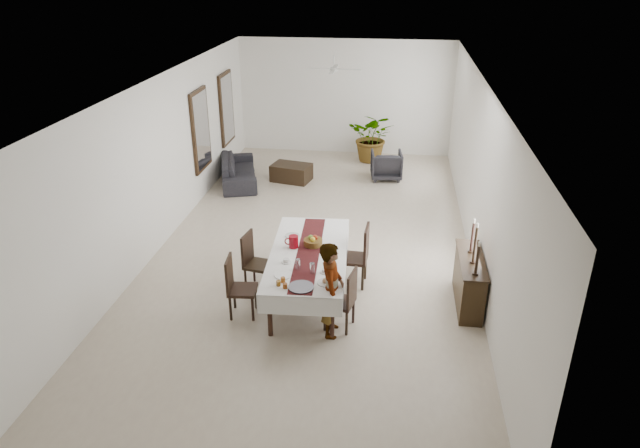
% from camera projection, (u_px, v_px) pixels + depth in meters
% --- Properties ---
extents(floor, '(6.00, 12.00, 0.00)m').
position_uv_depth(floor, '(315.00, 244.00, 11.37)').
color(floor, beige).
rests_on(floor, ground).
extents(ceiling, '(6.00, 12.00, 0.02)m').
position_uv_depth(ceiling, '(315.00, 82.00, 10.02)').
color(ceiling, white).
rests_on(ceiling, wall_back).
extents(wall_back, '(6.00, 0.02, 3.20)m').
position_uv_depth(wall_back, '(345.00, 97.00, 16.08)').
color(wall_back, white).
rests_on(wall_back, floor).
extents(wall_front, '(6.00, 0.02, 3.20)m').
position_uv_depth(wall_front, '(224.00, 381.00, 5.31)').
color(wall_front, white).
rests_on(wall_front, floor).
extents(wall_left, '(0.02, 12.00, 3.20)m').
position_uv_depth(wall_left, '(162.00, 161.00, 11.06)').
color(wall_left, white).
rests_on(wall_left, floor).
extents(wall_right, '(0.02, 12.00, 3.20)m').
position_uv_depth(wall_right, '(479.00, 175.00, 10.33)').
color(wall_right, white).
rests_on(wall_right, floor).
extents(dining_table_top, '(1.19, 2.58, 0.05)m').
position_uv_depth(dining_table_top, '(308.00, 254.00, 9.35)').
color(dining_table_top, black).
rests_on(dining_table_top, table_leg_fl).
extents(table_leg_fl, '(0.08, 0.08, 0.74)m').
position_uv_depth(table_leg_fl, '(270.00, 315.00, 8.47)').
color(table_leg_fl, black).
rests_on(table_leg_fl, floor).
extents(table_leg_fr, '(0.08, 0.08, 0.74)m').
position_uv_depth(table_leg_fr, '(332.00, 317.00, 8.40)').
color(table_leg_fr, black).
rests_on(table_leg_fr, floor).
extents(table_leg_bl, '(0.08, 0.08, 0.74)m').
position_uv_depth(table_leg_bl, '(290.00, 242.00, 10.64)').
color(table_leg_bl, black).
rests_on(table_leg_bl, floor).
extents(table_leg_br, '(0.08, 0.08, 0.74)m').
position_uv_depth(table_leg_br, '(340.00, 244.00, 10.57)').
color(table_leg_br, black).
rests_on(table_leg_br, floor).
extents(tablecloth_top, '(1.39, 2.78, 0.01)m').
position_uv_depth(tablecloth_top, '(308.00, 253.00, 9.34)').
color(tablecloth_top, white).
rests_on(tablecloth_top, dining_table_top).
extents(tablecloth_drape_left, '(0.16, 2.71, 0.32)m').
position_uv_depth(tablecloth_drape_left, '(272.00, 259.00, 9.45)').
color(tablecloth_drape_left, silver).
rests_on(tablecloth_drape_left, dining_table_top).
extents(tablecloth_drape_right, '(0.16, 2.71, 0.32)m').
position_uv_depth(tablecloth_drape_right, '(346.00, 262.00, 9.36)').
color(tablecloth_drape_right, white).
rests_on(tablecloth_drape_right, dining_table_top).
extents(tablecloth_drape_near, '(1.24, 0.08, 0.32)m').
position_uv_depth(tablecloth_drape_near, '(299.00, 306.00, 8.18)').
color(tablecloth_drape_near, silver).
rests_on(tablecloth_drape_near, dining_table_top).
extents(tablecloth_drape_far, '(1.24, 0.08, 0.32)m').
position_uv_depth(tablecloth_drape_far, '(316.00, 226.00, 10.63)').
color(tablecloth_drape_far, white).
rests_on(tablecloth_drape_far, dining_table_top).
extents(table_runner, '(0.51, 2.65, 0.00)m').
position_uv_depth(table_runner, '(308.00, 252.00, 9.34)').
color(table_runner, '#58191B').
rests_on(table_runner, tablecloth_top).
extents(red_pitcher, '(0.17, 0.17, 0.21)m').
position_uv_depth(red_pitcher, '(294.00, 242.00, 9.45)').
color(red_pitcher, maroon).
rests_on(red_pitcher, tablecloth_top).
extents(pitcher_handle, '(0.13, 0.03, 0.13)m').
position_uv_depth(pitcher_handle, '(288.00, 241.00, 9.46)').
color(pitcher_handle, maroon).
rests_on(pitcher_handle, red_pitcher).
extents(wine_glass_near, '(0.07, 0.07, 0.18)m').
position_uv_depth(wine_glass_near, '(312.00, 268.00, 8.67)').
color(wine_glass_near, white).
rests_on(wine_glass_near, tablecloth_top).
extents(wine_glass_mid, '(0.07, 0.07, 0.18)m').
position_uv_depth(wine_glass_mid, '(298.00, 264.00, 8.78)').
color(wine_glass_mid, white).
rests_on(wine_glass_mid, tablecloth_top).
extents(teacup_right, '(0.09, 0.09, 0.06)m').
position_uv_depth(teacup_right, '(325.00, 271.00, 8.73)').
color(teacup_right, silver).
rests_on(teacup_right, saucer_right).
extents(saucer_right, '(0.16, 0.16, 0.01)m').
position_uv_depth(saucer_right, '(325.00, 272.00, 8.74)').
color(saucer_right, white).
rests_on(saucer_right, tablecloth_top).
extents(teacup_left, '(0.09, 0.09, 0.06)m').
position_uv_depth(teacup_left, '(286.00, 261.00, 9.01)').
color(teacup_left, silver).
rests_on(teacup_left, saucer_left).
extents(saucer_left, '(0.16, 0.16, 0.01)m').
position_uv_depth(saucer_left, '(286.00, 262.00, 9.02)').
color(saucer_left, white).
rests_on(saucer_left, tablecloth_top).
extents(plate_near_right, '(0.25, 0.25, 0.02)m').
position_uv_depth(plate_near_right, '(325.00, 283.00, 8.45)').
color(plate_near_right, silver).
rests_on(plate_near_right, tablecloth_top).
extents(bread_near_right, '(0.09, 0.09, 0.09)m').
position_uv_depth(bread_near_right, '(325.00, 281.00, 8.44)').
color(bread_near_right, tan).
rests_on(bread_near_right, plate_near_right).
extents(plate_near_left, '(0.25, 0.25, 0.02)m').
position_uv_depth(plate_near_left, '(283.00, 275.00, 8.64)').
color(plate_near_left, white).
rests_on(plate_near_left, tablecloth_top).
extents(plate_far_left, '(0.25, 0.25, 0.02)m').
position_uv_depth(plate_far_left, '(292.00, 236.00, 9.88)').
color(plate_far_left, silver).
rests_on(plate_far_left, tablecloth_top).
extents(serving_tray, '(0.38, 0.38, 0.02)m').
position_uv_depth(serving_tray, '(301.00, 287.00, 8.33)').
color(serving_tray, '#46454B').
rests_on(serving_tray, tablecloth_top).
extents(jam_jar_a, '(0.07, 0.07, 0.08)m').
position_uv_depth(jam_jar_a, '(285.00, 286.00, 8.31)').
color(jam_jar_a, brown).
rests_on(jam_jar_a, tablecloth_top).
extents(jam_jar_b, '(0.07, 0.07, 0.08)m').
position_uv_depth(jam_jar_b, '(278.00, 283.00, 8.37)').
color(jam_jar_b, brown).
rests_on(jam_jar_b, tablecloth_top).
extents(jam_jar_c, '(0.07, 0.07, 0.08)m').
position_uv_depth(jam_jar_c, '(283.00, 280.00, 8.47)').
color(jam_jar_c, '#944E15').
rests_on(jam_jar_c, tablecloth_top).
extents(fruit_basket, '(0.32, 0.32, 0.11)m').
position_uv_depth(fruit_basket, '(313.00, 242.00, 9.55)').
color(fruit_basket, brown).
rests_on(fruit_basket, tablecloth_top).
extents(fruit_red, '(0.09, 0.09, 0.09)m').
position_uv_depth(fruit_red, '(315.00, 238.00, 9.53)').
color(fruit_red, '#9E270F').
rests_on(fruit_red, fruit_basket).
extents(fruit_green, '(0.08, 0.08, 0.08)m').
position_uv_depth(fruit_green, '(311.00, 237.00, 9.55)').
color(fruit_green, olive).
rests_on(fruit_green, fruit_basket).
extents(fruit_yellow, '(0.09, 0.09, 0.09)m').
position_uv_depth(fruit_yellow, '(313.00, 240.00, 9.47)').
color(fruit_yellow, yellow).
rests_on(fruit_yellow, fruit_basket).
extents(chair_right_near_seat, '(0.50, 0.50, 0.05)m').
position_uv_depth(chair_right_near_seat, '(339.00, 302.00, 8.64)').
color(chair_right_near_seat, black).
rests_on(chair_right_near_seat, chair_right_near_leg_fl).
extents(chair_right_near_leg_fl, '(0.05, 0.05, 0.42)m').
position_uv_depth(chair_right_near_leg_fl, '(347.00, 323.00, 8.54)').
color(chair_right_near_leg_fl, black).
rests_on(chair_right_near_leg_fl, floor).
extents(chair_right_near_leg_fr, '(0.05, 0.05, 0.42)m').
position_uv_depth(chair_right_near_leg_fr, '(353.00, 311.00, 8.84)').
color(chair_right_near_leg_fr, black).
rests_on(chair_right_near_leg_fr, floor).
extents(chair_right_near_leg_bl, '(0.05, 0.05, 0.42)m').
position_uv_depth(chair_right_near_leg_bl, '(325.00, 319.00, 8.65)').
color(chair_right_near_leg_bl, black).
rests_on(chair_right_near_leg_bl, floor).
extents(chair_right_near_leg_br, '(0.05, 0.05, 0.42)m').
position_uv_depth(chair_right_near_leg_br, '(332.00, 307.00, 8.94)').
color(chair_right_near_leg_br, black).
rests_on(chair_right_near_leg_br, floor).
extents(chair_right_near_back, '(0.13, 0.42, 0.54)m').
position_uv_depth(chair_right_near_back, '(352.00, 288.00, 8.46)').
color(chair_right_near_back, black).
rests_on(chair_right_near_back, chair_right_near_seat).
extents(chair_right_far_seat, '(0.50, 0.50, 0.05)m').
position_uv_depth(chair_right_far_seat, '(353.00, 259.00, 9.79)').
color(chair_right_far_seat, black).
rests_on(chair_right_far_seat, chair_right_far_leg_fl).
extents(chair_right_far_leg_fl, '(0.05, 0.05, 0.46)m').
position_uv_depth(chair_right_far_leg_fl, '(363.00, 278.00, 9.70)').
color(chair_right_far_leg_fl, black).
rests_on(chair_right_far_leg_fl, floor).
extents(chair_right_far_leg_fr, '(0.05, 0.05, 0.46)m').
position_uv_depth(chair_right_far_leg_fr, '(365.00, 267.00, 10.04)').
color(chair_right_far_leg_fr, black).
rests_on(chair_right_far_leg_fr, floor).
extents(chair_right_far_leg_bl, '(0.05, 0.05, 0.46)m').
position_uv_depth(chair_right_far_leg_bl, '(340.00, 276.00, 9.76)').
color(chair_right_far_leg_bl, black).
rests_on(chair_right_far_leg_bl, floor).
extents(chair_right_far_leg_br, '(0.05, 0.05, 0.46)m').
position_uv_depth(chair_right_far_leg_br, '(344.00, 265.00, 10.11)').
color(chair_right_far_leg_br, black).
rests_on(chair_right_far_leg_br, floor).
extents(chair_right_far_back, '(0.07, 0.47, 0.60)m').
position_uv_depth(chair_right_far_back, '(366.00, 243.00, 9.62)').
color(chair_right_far_back, black).
rests_on(chair_right_far_back, chair_right_far_seat).
extents(chair_left_near_seat, '(0.46, 0.46, 0.05)m').
position_uv_depth(chair_left_near_seat, '(243.00, 290.00, 8.95)').
color(chair_left_near_seat, black).
rests_on(chair_left_near_seat, chair_left_near_leg_fl).
extents(chair_left_near_leg_fl, '(0.05, 0.05, 0.42)m').
position_uv_depth(chair_left_near_leg_fl, '(234.00, 297.00, 9.21)').
color(chair_left_near_leg_fl, black).
rests_on(chair_left_near_leg_fl, floor).
extents(chair_left_near_leg_fr, '(0.05, 0.05, 0.42)m').
position_uv_depth(chair_left_near_leg_fr, '(230.00, 309.00, 8.90)').
color(chair_left_near_leg_fr, black).
rests_on(chair_left_near_leg_fr, floor).
extents(chair_left_near_leg_bl, '(0.05, 0.05, 0.42)m').
position_uv_depth(chair_left_near_leg_bl, '(256.00, 297.00, 9.20)').
color(chair_left_near_leg_bl, black).
rests_on(chair_left_near_leg_bl, floor).
extents(chair_left_near_leg_br, '(0.05, 0.05, 0.42)m').
position_uv_depth(chair_left_near_leg_br, '(253.00, 309.00, 8.88)').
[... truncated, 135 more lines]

